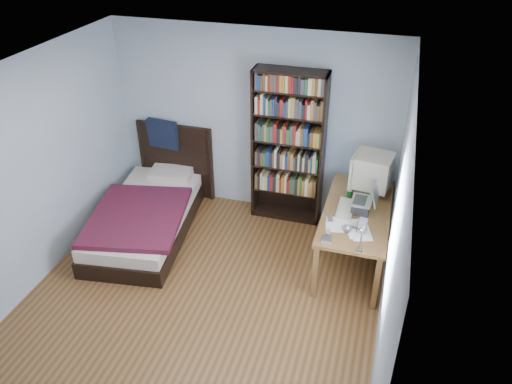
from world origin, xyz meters
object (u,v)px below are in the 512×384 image
Objects in this scene: soda_can at (349,194)px; speaker at (362,226)px; bookshelf at (288,148)px; laptop at (363,204)px; desk_lamp at (349,233)px; crt_monitor at (371,171)px; keyboard at (345,209)px; desk at (359,212)px; bed at (149,212)px.

speaker is at bearing -71.32° from soda_can.
soda_can is at bearing -30.41° from bookshelf.
desk_lamp is at bearing -92.70° from laptop.
crt_monitor is 4.57× the size of soda_can.
keyboard is (-0.14, 1.04, -0.42)m from desk_lamp.
desk is 0.45m from soda_can.
desk is 3.53× the size of keyboard.
desk_lamp is at bearing -88.67° from speaker.
desk_lamp is (0.01, -1.53, 0.75)m from desk.
desk_lamp is at bearing -89.80° from desk.
desk is at bearing -171.00° from crt_monitor.
bookshelf is (-1.00, 1.82, -0.13)m from desk_lamp.
speaker is at bearing -58.76° from keyboard.
laptop is 2.12× the size of speaker.
bed is at bearing -178.78° from laptop.
desk is 0.61m from crt_monitor.
bookshelf reaches higher than speaker.
crt_monitor is at bearing 87.09° from desk_lamp.
bed is at bearing -178.92° from keyboard.
desk_lamp reaches higher than crt_monitor.
bed is (-1.66, -0.81, -0.78)m from bookshelf.
desk_lamp is at bearing -84.30° from soda_can.
soda_can is at bearing 88.82° from keyboard.
desk is at bearing 90.20° from desk_lamp.
crt_monitor is at bearing 10.88° from bed.
keyboard is (-0.19, -0.03, -0.09)m from laptop.
speaker reaches higher than desk.
desk_lamp is 1.20× the size of keyboard.
desk is 9.40× the size of speaker.
desk is at bearing 97.00° from laptop.
keyboard is at bearing -105.32° from desk.
bed is (-2.75, 0.35, -0.56)m from speaker.
keyboard is at bearing 97.57° from desk_lamp.
soda_can reaches higher than keyboard.
speaker is 1.53× the size of soda_can.
bed is (-2.71, -0.06, -0.58)m from laptop.
soda_can is at bearing 127.07° from laptop.
laptop is 1.31m from bookshelf.
bed is at bearing 159.18° from desk_lamp.
crt_monitor is 0.25× the size of bookshelf.
desk_lamp is (-0.08, -1.54, 0.15)m from crt_monitor.
laptop is at bearing -52.93° from soda_can.
speaker is at bearing 82.25° from desk_lamp.
soda_can is at bearing 117.76° from speaker.
keyboard is (-0.22, -0.50, -0.27)m from crt_monitor.
desk_lamp is 4.90× the size of soda_can.
crt_monitor is 2.99× the size of speaker.
desk is 0.96m from speaker.
crt_monitor is 1.12× the size of keyboard.
laptop is 2.78m from bed.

